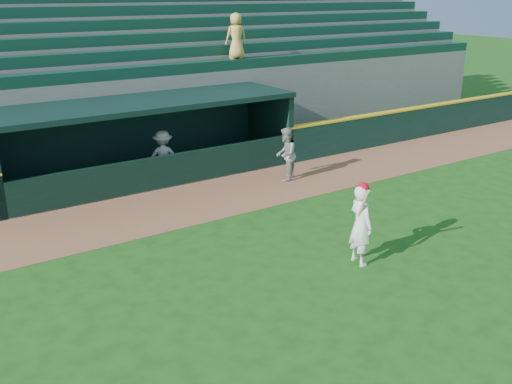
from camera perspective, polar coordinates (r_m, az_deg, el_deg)
ground at (r=12.22m, az=4.19°, el=-7.86°), size 120.00×120.00×0.00m
warning_track at (r=16.03m, az=-6.54°, el=-1.08°), size 40.00×3.00×0.01m
field_wall_right at (r=24.74m, az=17.70°, el=6.92°), size 15.50×0.30×1.20m
wall_stripe_right at (r=24.62m, az=17.86°, el=8.35°), size 15.50×0.32×0.06m
dugout_player_front at (r=17.64m, az=3.00°, el=3.79°), size 1.02×1.02×1.67m
dugout_player_inside at (r=17.72m, az=-9.25°, el=3.53°), size 1.18×0.93×1.61m
dugout at (r=18.34m, az=-11.19°, el=5.75°), size 9.40×2.80×2.46m
stands at (r=22.39m, az=-15.96°, el=10.54°), size 34.50×6.25×7.54m
batter_at_plate at (r=12.35m, az=10.43°, el=-3.11°), size 0.56×0.81×1.86m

